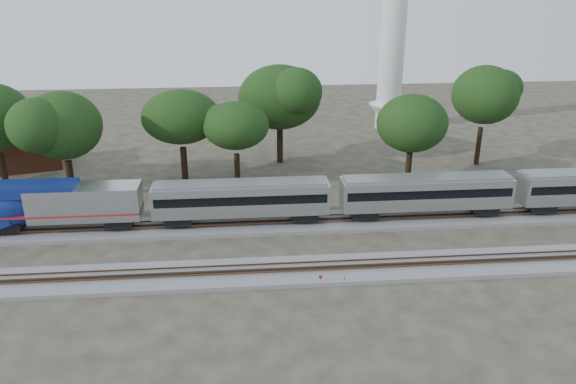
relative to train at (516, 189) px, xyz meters
name	(u,v)px	position (x,y,z in m)	size (l,w,h in m)	color
ground	(245,254)	(-28.92, -6.00, -3.28)	(160.00, 160.00, 0.00)	#383328
track_far	(244,225)	(-28.92, 0.00, -3.07)	(160.00, 5.00, 0.73)	slate
track_near	(245,273)	(-28.92, -10.00, -3.07)	(160.00, 5.00, 0.73)	slate
train	(516,189)	(0.00, 0.00, 0.00)	(112.21, 3.21, 4.73)	#B7BABF
switch_stand_red	(320,279)	(-22.60, -12.11, -2.68)	(0.30, 0.08, 0.93)	#512D19
switch_stand_white	(344,278)	(-20.55, -12.17, -2.68)	(0.29, 0.12, 0.93)	#512D19
switch_lever	(324,283)	(-22.24, -12.03, -3.13)	(0.50, 0.30, 0.30)	#512D19
brick_building	(24,150)	(-58.00, 21.62, -0.96)	(10.95, 8.92, 4.59)	brown
tree_2	(62,126)	(-48.45, 8.84, 5.62)	(9.06, 9.06, 12.77)	black
tree_3	(181,117)	(-36.06, 13.93, 5.01)	(8.44, 8.44, 11.90)	black
tree_4	(236,126)	(-29.49, 11.83, 4.37)	(7.80, 7.80, 10.99)	black
tree_5	(280,97)	(-23.63, 20.53, 5.75)	(9.19, 9.19, 12.95)	black
tree_6	(412,123)	(-8.60, 10.27, 4.57)	(7.99, 7.99, 11.27)	black
tree_7	(485,95)	(3.11, 17.29, 6.27)	(9.72, 9.72, 13.70)	black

